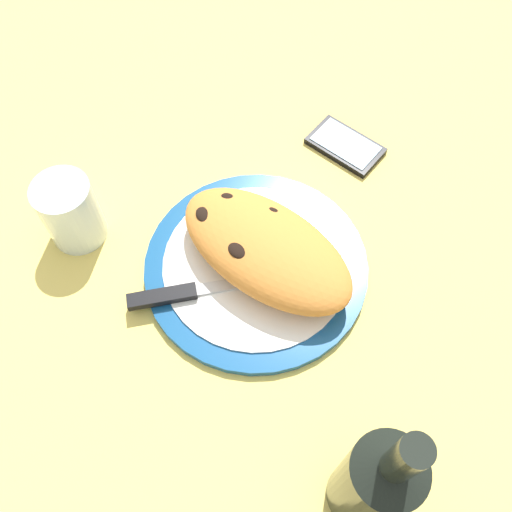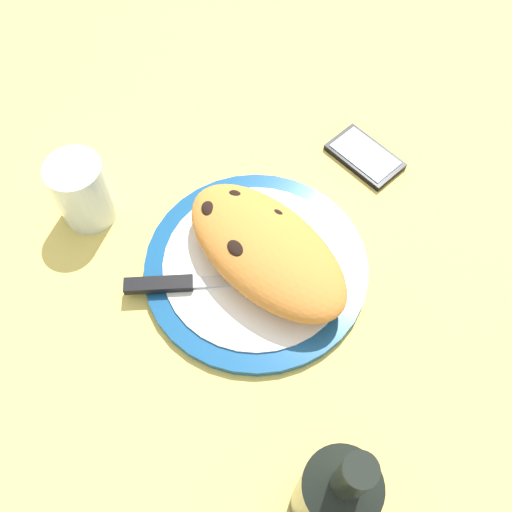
# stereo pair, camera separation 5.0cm
# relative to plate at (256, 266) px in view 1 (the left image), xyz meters

# --- Properties ---
(ground_plane) EXTENTS (1.50, 1.50, 0.03)m
(ground_plane) POSITION_rel_plate_xyz_m (0.00, 0.00, -0.02)
(ground_plane) COLOR #EACC60
(plate) EXTENTS (0.30, 0.30, 0.02)m
(plate) POSITION_rel_plate_xyz_m (0.00, 0.00, 0.00)
(plate) COLOR navy
(plate) RESTS_ON ground_plane
(calzone) EXTENTS (0.28, 0.19, 0.07)m
(calzone) POSITION_rel_plate_xyz_m (-0.01, -0.01, 0.04)
(calzone) COLOR orange
(calzone) RESTS_ON plate
(fork) EXTENTS (0.15, 0.02, 0.00)m
(fork) POSITION_rel_plate_xyz_m (-0.00, -0.06, 0.01)
(fork) COLOR silver
(fork) RESTS_ON plate
(knife) EXTENTS (0.19, 0.15, 0.01)m
(knife) POSITION_rel_plate_xyz_m (0.06, 0.08, 0.01)
(knife) COLOR silver
(knife) RESTS_ON plate
(smartphone) EXTENTS (0.12, 0.09, 0.01)m
(smartphone) POSITION_rel_plate_xyz_m (-0.03, -0.25, -0.00)
(smartphone) COLOR black
(smartphone) RESTS_ON ground_plane
(water_glass) EXTENTS (0.08, 0.08, 0.10)m
(water_glass) POSITION_rel_plate_xyz_m (0.25, 0.05, 0.04)
(water_glass) COLOR silver
(water_glass) RESTS_ON ground_plane
(wine_bottle) EXTENTS (0.07, 0.07, 0.27)m
(wine_bottle) POSITION_rel_plate_xyz_m (-0.23, 0.21, 0.10)
(wine_bottle) COLOR black
(wine_bottle) RESTS_ON ground_plane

